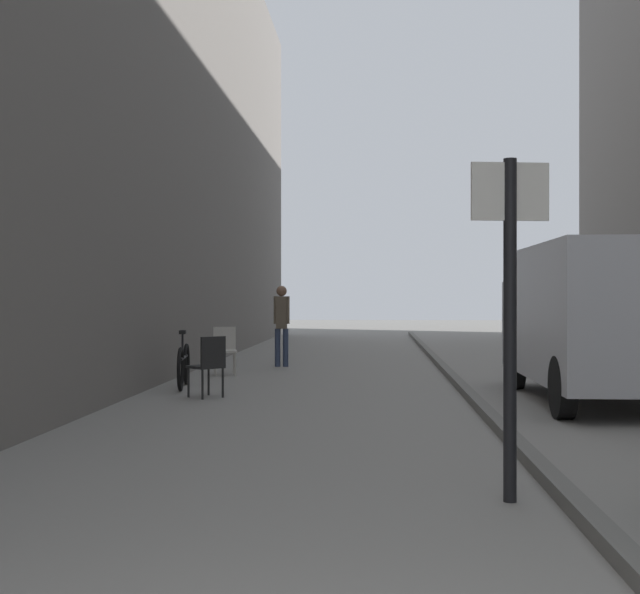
{
  "coord_description": "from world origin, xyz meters",
  "views": [
    {
      "loc": [
        0.13,
        -1.74,
        1.56
      ],
      "look_at": [
        -0.74,
        11.86,
        1.54
      ],
      "focal_mm": 47.33,
      "sensor_mm": 36.0,
      "label": 1
    }
  ],
  "objects_px": {
    "delivery_van": "(601,318)",
    "cafe_chair_near_window": "(225,347)",
    "pedestrian_main_foreground": "(282,320)",
    "bicycle_leaning": "(184,365)",
    "cafe_chair_by_doorway": "(209,362)",
    "street_sign_post": "(510,298)"
  },
  "relations": [
    {
      "from": "pedestrian_main_foreground",
      "to": "street_sign_post",
      "type": "height_order",
      "value": "street_sign_post"
    },
    {
      "from": "pedestrian_main_foreground",
      "to": "bicycle_leaning",
      "type": "height_order",
      "value": "pedestrian_main_foreground"
    },
    {
      "from": "bicycle_leaning",
      "to": "cafe_chair_near_window",
      "type": "distance_m",
      "value": 2.4
    },
    {
      "from": "street_sign_post",
      "to": "delivery_van",
      "type": "bearing_deg",
      "value": -119.49
    },
    {
      "from": "pedestrian_main_foreground",
      "to": "delivery_van",
      "type": "relative_size",
      "value": 0.35
    },
    {
      "from": "pedestrian_main_foreground",
      "to": "delivery_van",
      "type": "xyz_separation_m",
      "value": [
        5.32,
        -5.93,
        0.21
      ]
    },
    {
      "from": "pedestrian_main_foreground",
      "to": "cafe_chair_near_window",
      "type": "relative_size",
      "value": 1.89
    },
    {
      "from": "delivery_van",
      "to": "cafe_chair_by_doorway",
      "type": "xyz_separation_m",
      "value": [
        -5.81,
        0.23,
        -0.69
      ]
    },
    {
      "from": "street_sign_post",
      "to": "cafe_chair_by_doorway",
      "type": "height_order",
      "value": "street_sign_post"
    },
    {
      "from": "street_sign_post",
      "to": "cafe_chair_by_doorway",
      "type": "relative_size",
      "value": 2.77
    },
    {
      "from": "delivery_van",
      "to": "cafe_chair_near_window",
      "type": "height_order",
      "value": "delivery_van"
    },
    {
      "from": "street_sign_post",
      "to": "cafe_chair_by_doorway",
      "type": "bearing_deg",
      "value": -69.33
    },
    {
      "from": "cafe_chair_by_doorway",
      "to": "cafe_chair_near_window",
      "type": "bearing_deg",
      "value": 50.23
    },
    {
      "from": "pedestrian_main_foreground",
      "to": "cafe_chair_near_window",
      "type": "bearing_deg",
      "value": 64.51
    },
    {
      "from": "delivery_van",
      "to": "street_sign_post",
      "type": "xyz_separation_m",
      "value": [
        -2.27,
        -6.02,
        0.31
      ]
    },
    {
      "from": "delivery_van",
      "to": "street_sign_post",
      "type": "height_order",
      "value": "street_sign_post"
    },
    {
      "from": "bicycle_leaning",
      "to": "cafe_chair_by_doorway",
      "type": "height_order",
      "value": "bicycle_leaning"
    },
    {
      "from": "cafe_chair_near_window",
      "to": "cafe_chair_by_doorway",
      "type": "distance_m",
      "value": 3.76
    },
    {
      "from": "pedestrian_main_foreground",
      "to": "bicycle_leaning",
      "type": "distance_m",
      "value": 4.54
    },
    {
      "from": "pedestrian_main_foreground",
      "to": "cafe_chair_by_doorway",
      "type": "xyz_separation_m",
      "value": [
        -0.49,
        -5.7,
        -0.48
      ]
    },
    {
      "from": "delivery_van",
      "to": "cafe_chair_near_window",
      "type": "xyz_separation_m",
      "value": [
        -6.23,
        3.97,
        -0.69
      ]
    },
    {
      "from": "pedestrian_main_foreground",
      "to": "bicycle_leaning",
      "type": "xyz_separation_m",
      "value": [
        -1.19,
        -4.34,
        -0.64
      ]
    }
  ]
}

